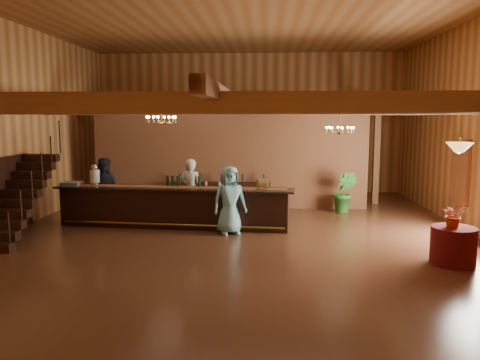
# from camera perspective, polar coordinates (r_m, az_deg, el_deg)

# --- Properties ---
(floor) EXTENTS (14.00, 14.00, 0.00)m
(floor) POSITION_cam_1_polar(r_m,az_deg,el_deg) (12.24, -0.19, -6.50)
(floor) COLOR #532D1D
(floor) RESTS_ON ground
(ceiling) EXTENTS (14.00, 14.00, 0.00)m
(ceiling) POSITION_cam_1_polar(r_m,az_deg,el_deg) (12.12, -0.21, 19.59)
(ceiling) COLOR olive
(ceiling) RESTS_ON wall_back
(wall_back) EXTENTS (12.00, 0.10, 5.50)m
(wall_back) POSITION_cam_1_polar(r_m,az_deg,el_deg) (18.86, 1.11, 6.93)
(wall_back) COLOR #C3814F
(wall_back) RESTS_ON floor
(wall_front) EXTENTS (12.00, 0.10, 5.50)m
(wall_front) POSITION_cam_1_polar(r_m,az_deg,el_deg) (4.90, -5.24, 4.73)
(wall_front) COLOR #C3814F
(wall_front) RESTS_ON floor
(wall_left) EXTENTS (0.10, 14.00, 5.50)m
(wall_left) POSITION_cam_1_polar(r_m,az_deg,el_deg) (13.62, -26.43, 5.84)
(wall_left) COLOR #C3814F
(wall_left) RESTS_ON floor
(beam_grid) EXTENTS (11.90, 13.90, 0.39)m
(beam_grid) POSITION_cam_1_polar(r_m,az_deg,el_deg) (12.37, -0.06, 8.80)
(beam_grid) COLOR #975A30
(beam_grid) RESTS_ON wall_left
(support_posts) EXTENTS (9.20, 10.20, 3.20)m
(support_posts) POSITION_cam_1_polar(r_m,az_deg,el_deg) (11.45, -0.35, 0.67)
(support_posts) COLOR #975A30
(support_posts) RESTS_ON floor
(partition_wall) EXTENTS (9.00, 0.18, 3.10)m
(partition_wall) POSITION_cam_1_polar(r_m,az_deg,el_deg) (15.46, -1.25, 2.30)
(partition_wall) COLOR brown
(partition_wall) RESTS_ON floor
(window_right_back) EXTENTS (0.12, 1.05, 1.75)m
(window_right_back) POSITION_cam_1_polar(r_m,az_deg,el_deg) (13.94, 25.30, 0.98)
(window_right_back) COLOR white
(window_right_back) RESTS_ON wall_right
(staircase) EXTENTS (1.00, 2.80, 2.00)m
(staircase) POSITION_cam_1_polar(r_m,az_deg,el_deg) (12.86, -25.46, -2.01)
(staircase) COLOR black
(staircase) RESTS_ON floor
(backroom_boxes) EXTENTS (4.10, 0.60, 1.10)m
(backroom_boxes) POSITION_cam_1_polar(r_m,az_deg,el_deg) (17.55, -0.05, -0.41)
(backroom_boxes) COLOR black
(backroom_boxes) RESTS_ON floor
(tasting_bar) EXTENTS (6.64, 1.40, 1.11)m
(tasting_bar) POSITION_cam_1_polar(r_m,az_deg,el_deg) (12.96, -8.12, -3.25)
(tasting_bar) COLOR black
(tasting_bar) RESTS_ON floor
(beverage_dispenser) EXTENTS (0.26, 0.26, 0.60)m
(beverage_dispenser) POSITION_cam_1_polar(r_m,az_deg,el_deg) (13.70, -17.28, 0.57)
(beverage_dispenser) COLOR silver
(beverage_dispenser) RESTS_ON tasting_bar
(glass_rack_tray) EXTENTS (0.50, 0.50, 0.10)m
(glass_rack_tray) POSITION_cam_1_polar(r_m,az_deg,el_deg) (13.92, -19.81, -0.41)
(glass_rack_tray) COLOR gray
(glass_rack_tray) RESTS_ON tasting_bar
(raffle_drum) EXTENTS (0.34, 0.24, 0.30)m
(raffle_drum) POSITION_cam_1_polar(r_m,az_deg,el_deg) (12.33, 2.78, -0.36)
(raffle_drum) COLOR olive
(raffle_drum) RESTS_ON tasting_bar
(bar_bottle_0) EXTENTS (0.07, 0.07, 0.30)m
(bar_bottle_0) POSITION_cam_1_polar(r_m,az_deg,el_deg) (13.02, -8.81, -0.13)
(bar_bottle_0) COLOR black
(bar_bottle_0) RESTS_ON tasting_bar
(bar_bottle_1) EXTENTS (0.07, 0.07, 0.30)m
(bar_bottle_1) POSITION_cam_1_polar(r_m,az_deg,el_deg) (12.98, -8.22, -0.14)
(bar_bottle_1) COLOR black
(bar_bottle_1) RESTS_ON tasting_bar
(bar_bottle_2) EXTENTS (0.07, 0.07, 0.30)m
(bar_bottle_2) POSITION_cam_1_polar(r_m,az_deg,el_deg) (12.94, -7.56, -0.15)
(bar_bottle_2) COLOR black
(bar_bottle_2) RESTS_ON tasting_bar
(bar_bottle_3) EXTENTS (0.07, 0.07, 0.30)m
(bar_bottle_3) POSITION_cam_1_polar(r_m,az_deg,el_deg) (12.79, -5.00, -0.21)
(bar_bottle_3) COLOR black
(bar_bottle_3) RESTS_ON tasting_bar
(backbar_shelf) EXTENTS (3.16, 0.65, 0.88)m
(backbar_shelf) POSITION_cam_1_polar(r_m,az_deg,el_deg) (15.26, -2.24, -1.97)
(backbar_shelf) COLOR black
(backbar_shelf) RESTS_ON floor
(round_table) EXTENTS (0.90, 0.90, 0.77)m
(round_table) POSITION_cam_1_polar(r_m,az_deg,el_deg) (10.60, 24.55, -7.29)
(round_table) COLOR #6C1004
(round_table) RESTS_ON floor
(chandelier_left) EXTENTS (0.80, 0.80, 0.41)m
(chandelier_left) POSITION_cam_1_polar(r_m,az_deg,el_deg) (12.72, -9.59, 7.32)
(chandelier_left) COLOR #A88B34
(chandelier_left) RESTS_ON beam_grid
(chandelier_right) EXTENTS (0.80, 0.80, 0.71)m
(chandelier_right) POSITION_cam_1_polar(r_m,az_deg,el_deg) (13.80, 12.09, 6.05)
(chandelier_right) COLOR #A88B34
(chandelier_right) RESTS_ON beam_grid
(pendant_lamp) EXTENTS (0.52, 0.52, 0.90)m
(pendant_lamp) POSITION_cam_1_polar(r_m,az_deg,el_deg) (10.29, 25.17, 3.63)
(pendant_lamp) COLOR #A88B34
(pendant_lamp) RESTS_ON beam_grid
(bartender) EXTENTS (0.74, 0.56, 1.82)m
(bartender) POSITION_cam_1_polar(r_m,az_deg,el_deg) (13.51, -5.99, -1.25)
(bartender) COLOR silver
(bartender) RESTS_ON floor
(staff_second) EXTENTS (0.97, 0.80, 1.84)m
(staff_second) POSITION_cam_1_polar(r_m,az_deg,el_deg) (14.13, -16.26, -1.09)
(staff_second) COLOR black
(staff_second) RESTS_ON floor
(guest) EXTENTS (1.00, 0.83, 1.76)m
(guest) POSITION_cam_1_polar(r_m,az_deg,el_deg) (12.02, -1.26, -2.46)
(guest) COLOR #73BBC6
(guest) RESTS_ON floor
(floor_plant) EXTENTS (0.88, 0.80, 1.31)m
(floor_plant) POSITION_cam_1_polar(r_m,az_deg,el_deg) (15.06, 12.63, -1.45)
(floor_plant) COLOR #2C7327
(floor_plant) RESTS_ON floor
(table_flowers) EXTENTS (0.58, 0.54, 0.52)m
(table_flowers) POSITION_cam_1_polar(r_m,az_deg,el_deg) (10.43, 24.58, -3.88)
(table_flowers) COLOR #B6330F
(table_flowers) RESTS_ON round_table
(table_vase) EXTENTS (0.18, 0.18, 0.27)m
(table_vase) POSITION_cam_1_polar(r_m,az_deg,el_deg) (10.57, 24.36, -4.41)
(table_vase) COLOR #A88B34
(table_vase) RESTS_ON round_table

